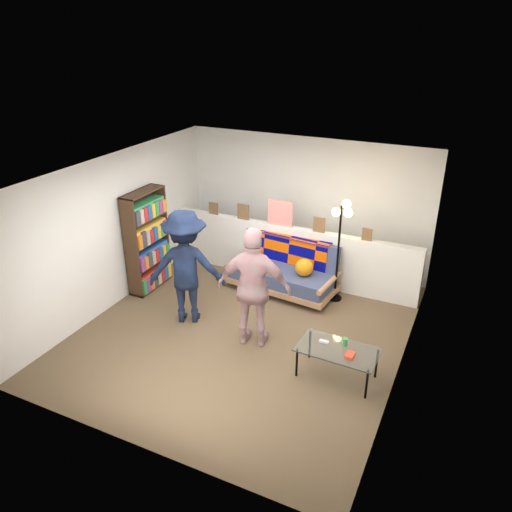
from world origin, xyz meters
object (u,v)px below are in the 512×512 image
(coffee_table, at_px, (338,351))
(person_left, at_px, (186,267))
(futon_sofa, at_px, (284,270))
(bookshelf, at_px, (147,244))
(person_right, at_px, (254,288))
(floor_lamp, at_px, (341,231))

(coffee_table, relative_size, person_left, 0.59)
(futon_sofa, relative_size, bookshelf, 1.11)
(person_left, height_order, person_right, person_left)
(bookshelf, xyz_separation_m, person_left, (1.16, -0.60, 0.08))
(futon_sofa, relative_size, floor_lamp, 1.12)
(coffee_table, bearing_deg, floor_lamp, 107.03)
(futon_sofa, xyz_separation_m, floor_lamp, (0.90, 0.08, 0.84))
(person_left, bearing_deg, floor_lamp, -164.14)
(floor_lamp, bearing_deg, futon_sofa, -174.82)
(coffee_table, distance_m, person_left, 2.55)
(futon_sofa, bearing_deg, floor_lamp, 5.18)
(person_left, xyz_separation_m, person_right, (1.18, -0.15, -0.01))
(futon_sofa, height_order, person_left, person_left)
(person_right, bearing_deg, floor_lamp, -122.97)
(floor_lamp, bearing_deg, coffee_table, -72.97)
(futon_sofa, height_order, coffee_table, futon_sofa)
(futon_sofa, xyz_separation_m, person_right, (0.21, -1.63, 0.51))
(coffee_table, relative_size, floor_lamp, 0.61)
(floor_lamp, distance_m, person_right, 1.88)
(futon_sofa, distance_m, floor_lamp, 1.23)
(floor_lamp, bearing_deg, person_right, -111.97)
(person_right, bearing_deg, bookshelf, -28.76)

